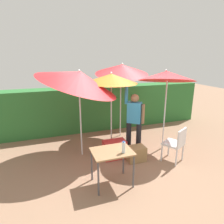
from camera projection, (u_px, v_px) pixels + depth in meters
name	position (u px, v px, depth m)	size (l,w,h in m)	color
ground_plane	(116.00, 154.00, 5.33)	(24.00, 24.00, 0.00)	#937056
hedge_row	(95.00, 108.00, 7.04)	(8.00, 0.70, 1.52)	#2D7033
umbrella_rainbow	(79.00, 79.00, 4.81)	(2.13, 2.07, 2.59)	silver
umbrella_orange	(122.00, 69.00, 5.98)	(1.64, 1.65, 2.46)	silver
umbrella_yellow	(167.00, 76.00, 5.11)	(1.50, 1.49, 2.36)	silver
umbrella_navy	(111.00, 78.00, 5.25)	(1.42, 1.42, 2.15)	silver
person_vendor	(134.00, 118.00, 5.30)	(0.48, 0.42, 1.88)	black
chair_plastic	(176.00, 143.00, 4.82)	(0.60, 0.60, 0.89)	silver
cooler_box	(115.00, 149.00, 5.08)	(0.58, 0.34, 0.47)	red
crate_cardboard	(136.00, 154.00, 4.97)	(0.46, 0.33, 0.37)	#9E7A4C
folding_table	(112.00, 155.00, 3.93)	(0.80, 0.60, 0.75)	#4C4C51
bottle_water	(124.00, 147.00, 3.80)	(0.07, 0.07, 0.24)	silver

